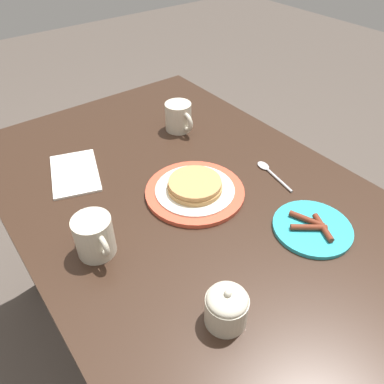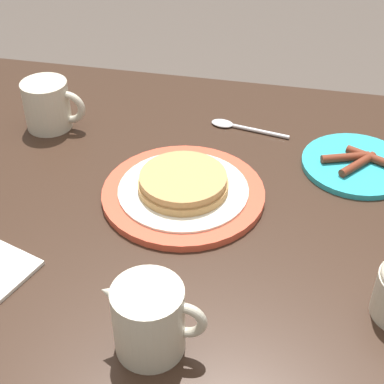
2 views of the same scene
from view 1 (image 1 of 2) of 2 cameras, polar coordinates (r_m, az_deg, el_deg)
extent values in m
plane|color=#51473F|center=(1.56, -0.39, -21.25)|extent=(8.00, 8.00, 0.00)
cube|color=#332116|center=(0.98, -0.57, -0.77)|extent=(1.26, 0.84, 0.03)
cube|color=#332116|center=(1.55, -24.49, -5.27)|extent=(0.07, 0.07, 0.71)
cube|color=#332116|center=(1.74, -2.23, 4.55)|extent=(0.07, 0.07, 0.71)
cylinder|color=#DB5138|center=(0.97, 0.44, 0.04)|extent=(0.26, 0.26, 0.01)
cylinder|color=white|center=(0.96, 0.44, 0.41)|extent=(0.21, 0.21, 0.00)
cylinder|color=tan|center=(0.96, 0.44, 0.79)|extent=(0.14, 0.14, 0.01)
cylinder|color=tan|center=(0.95, 0.44, 1.39)|extent=(0.14, 0.14, 0.01)
cylinder|color=#2DADBC|center=(0.92, 17.85, -5.23)|extent=(0.18, 0.18, 0.01)
cylinder|color=maroon|center=(0.92, 17.04, -4.01)|extent=(0.08, 0.04, 0.01)
cylinder|color=maroon|center=(0.91, 19.33, -5.13)|extent=(0.08, 0.05, 0.01)
cylinder|color=maroon|center=(0.90, 17.35, -5.16)|extent=(0.06, 0.07, 0.01)
cylinder|color=beige|center=(1.22, -2.10, 11.41)|extent=(0.08, 0.08, 0.09)
torus|color=beige|center=(1.19, -0.91, 10.64)|extent=(0.06, 0.01, 0.06)
cylinder|color=#472819|center=(1.20, -2.15, 12.98)|extent=(0.07, 0.07, 0.00)
cylinder|color=beige|center=(0.83, -14.67, -6.52)|extent=(0.08, 0.08, 0.09)
cone|color=beige|center=(0.83, -16.18, -3.36)|extent=(0.04, 0.04, 0.04)
torus|color=beige|center=(0.79, -13.47, -7.86)|extent=(0.05, 0.01, 0.05)
cylinder|color=beige|center=(0.71, 5.24, -17.47)|extent=(0.08, 0.08, 0.06)
ellipsoid|color=beige|center=(0.68, 5.41, -15.94)|extent=(0.08, 0.08, 0.03)
sphere|color=beige|center=(0.67, 5.50, -15.18)|extent=(0.01, 0.01, 0.01)
cube|color=silver|center=(1.08, -17.42, 2.79)|extent=(0.23, 0.18, 0.01)
cylinder|color=silver|center=(1.04, 13.16, 1.76)|extent=(0.11, 0.03, 0.01)
ellipsoid|color=silver|center=(1.08, 10.81, 3.98)|extent=(0.05, 0.03, 0.01)
camera|label=2|loc=(0.50, -69.51, 8.42)|focal=55.00mm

